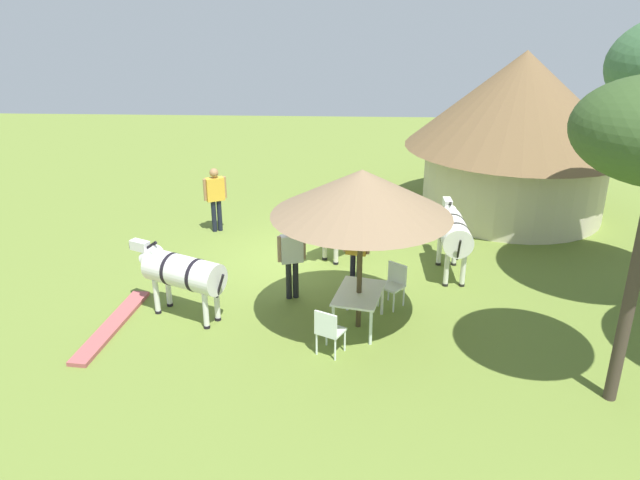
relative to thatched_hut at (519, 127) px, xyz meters
The scene contains 14 objects.
ground_plane 7.36m from the thatched_hut, 56.48° to the right, with size 36.00×36.00×0.00m, color olive.
thatched_hut is the anchor object (origin of this frame).
shade_umbrella 8.17m from the thatched_hut, 33.24° to the right, with size 3.31×3.31×3.16m.
patio_dining_table 8.38m from the thatched_hut, 33.24° to the right, with size 1.44×1.10×0.74m.
patio_chair_west_end 9.56m from the thatched_hut, 32.53° to the right, with size 0.58×0.58×0.90m.
patio_chair_east_end 7.28m from the thatched_hut, 32.34° to the right, with size 0.60×0.61×0.90m.
guest_beside_umbrella 8.32m from the thatched_hut, 45.82° to the right, with size 0.34×0.58×1.68m.
guest_behind_table 7.03m from the thatched_hut, 41.20° to the right, with size 0.30×0.57×1.62m.
standing_watcher 8.58m from the thatched_hut, 76.99° to the right, with size 0.41×0.56×1.75m.
striped_lounge_chair 4.88m from the thatched_hut, 76.23° to the right, with size 0.91×0.71×0.62m.
zebra_nearest_camera 10.44m from the thatched_hut, 50.34° to the right, with size 1.29×2.12×1.51m.
zebra_by_umbrella 6.04m from the thatched_hut, 54.39° to the right, with size 1.82×1.72×1.54m.
zebra_toward_hut 5.17m from the thatched_hut, 28.40° to the right, with size 2.16×0.68×1.58m.
brick_patio_kerb 11.93m from the thatched_hut, 52.53° to the right, with size 2.80×0.36×0.08m, color #A65150.
Camera 1 is at (13.66, 1.04, 6.16)m, focal length 34.99 mm.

